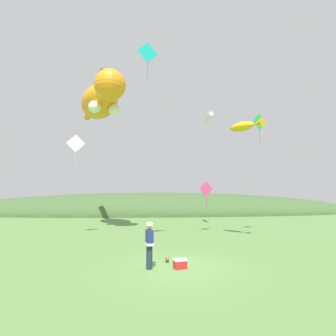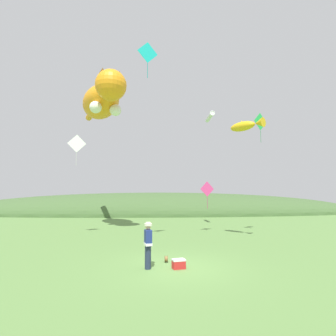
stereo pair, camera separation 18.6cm
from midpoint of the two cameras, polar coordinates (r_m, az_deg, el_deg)
ground_plane at (r=11.01m, az=1.78°, el=-20.80°), size 120.00×120.00×0.00m
distant_hill_ridge at (r=38.71m, az=-1.90°, el=-9.83°), size 60.32×13.86×6.03m
festival_attendant at (r=10.59m, az=-3.85°, el=-16.11°), size 0.35×0.47×1.77m
kite_spool at (r=11.70m, az=0.08°, el=-19.19°), size 0.13×0.28×0.28m
picnic_cooler at (r=10.79m, az=2.86°, el=-20.12°), size 0.55×0.44×0.36m
kite_giant_cat at (r=23.15m, az=-13.82°, el=14.17°), size 5.05×9.47×3.06m
kite_fish_windsock at (r=17.53m, az=16.91°, el=8.83°), size 1.94×2.14×0.70m
kite_tube_streamer at (r=23.77m, az=9.31°, el=10.92°), size 0.44×2.30×0.44m
kite_diamond_green at (r=20.31m, az=19.69°, el=9.45°), size 1.14×0.61×2.18m
kite_diamond_teal at (r=16.62m, az=-4.11°, el=23.73°), size 1.17×0.50×2.16m
kite_diamond_white at (r=19.30m, az=-18.98°, el=5.01°), size 1.23×0.30×2.16m
kite_diamond_pink at (r=20.14m, az=8.78°, el=-4.58°), size 1.11×0.37×2.06m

